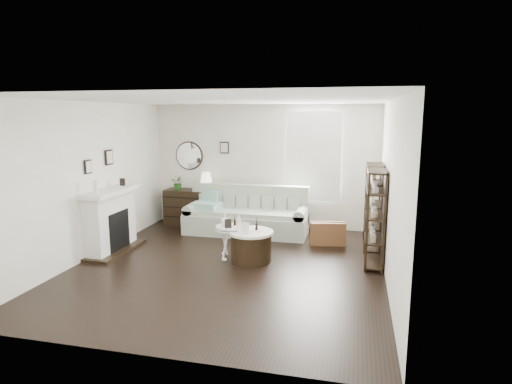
% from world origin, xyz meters
% --- Properties ---
extents(room, '(5.50, 5.50, 5.50)m').
position_xyz_m(room, '(0.73, 2.70, 1.60)').
color(room, black).
rests_on(room, ground).
extents(fireplace, '(0.50, 1.40, 1.84)m').
position_xyz_m(fireplace, '(-2.32, 0.30, 0.54)').
color(fireplace, white).
rests_on(fireplace, ground).
extents(shelf_unit_far, '(0.30, 0.80, 1.60)m').
position_xyz_m(shelf_unit_far, '(2.33, 1.55, 0.80)').
color(shelf_unit_far, black).
rests_on(shelf_unit_far, ground).
extents(shelf_unit_near, '(0.30, 0.80, 1.60)m').
position_xyz_m(shelf_unit_near, '(2.33, 0.65, 0.80)').
color(shelf_unit_near, black).
rests_on(shelf_unit_near, ground).
extents(sofa, '(2.56, 0.89, 0.99)m').
position_xyz_m(sofa, '(-0.22, 2.08, 0.33)').
color(sofa, '#9CA795').
rests_on(sofa, ground).
extents(quilt, '(0.62, 0.54, 0.14)m').
position_xyz_m(quilt, '(-1.06, 1.95, 0.58)').
color(quilt, '#299962').
rests_on(quilt, sofa).
extents(suitcase, '(0.70, 0.34, 0.45)m').
position_xyz_m(suitcase, '(1.51, 1.60, 0.22)').
color(suitcase, brown).
rests_on(suitcase, ground).
extents(dresser, '(1.21, 0.52, 0.80)m').
position_xyz_m(dresser, '(-1.61, 2.47, 0.40)').
color(dresser, black).
rests_on(dresser, ground).
extents(table_lamp, '(0.26, 0.26, 0.41)m').
position_xyz_m(table_lamp, '(-1.26, 2.47, 1.01)').
color(table_lamp, white).
rests_on(table_lamp, dresser).
extents(potted_plant, '(0.30, 0.26, 0.32)m').
position_xyz_m(potted_plant, '(-1.91, 2.42, 0.96)').
color(potted_plant, '#1E5317').
rests_on(potted_plant, dresser).
extents(drum_table, '(0.76, 0.76, 0.53)m').
position_xyz_m(drum_table, '(0.30, 0.35, 0.27)').
color(drum_table, black).
rests_on(drum_table, ground).
extents(pedestal_table, '(0.48, 0.48, 0.58)m').
position_xyz_m(pedestal_table, '(-0.11, 0.42, 0.53)').
color(pedestal_table, white).
rests_on(pedestal_table, ground).
extents(eiffel_drum, '(0.14, 0.14, 0.21)m').
position_xyz_m(eiffel_drum, '(0.38, 0.40, 0.64)').
color(eiffel_drum, black).
rests_on(eiffel_drum, drum_table).
extents(bottle_drum, '(0.07, 0.07, 0.29)m').
position_xyz_m(bottle_drum, '(0.11, 0.27, 0.68)').
color(bottle_drum, silver).
rests_on(bottle_drum, drum_table).
extents(card_frame_drum, '(0.15, 0.07, 0.19)m').
position_xyz_m(card_frame_drum, '(0.25, 0.16, 0.63)').
color(card_frame_drum, silver).
rests_on(card_frame_drum, drum_table).
extents(eiffel_ped, '(0.12, 0.12, 0.19)m').
position_xyz_m(eiffel_ped, '(-0.01, 0.45, 0.67)').
color(eiffel_ped, black).
rests_on(eiffel_ped, pedestal_table).
extents(flask_ped, '(0.14, 0.14, 0.26)m').
position_xyz_m(flask_ped, '(-0.19, 0.44, 0.71)').
color(flask_ped, silver).
rests_on(flask_ped, pedestal_table).
extents(card_frame_ped, '(0.13, 0.08, 0.15)m').
position_xyz_m(card_frame_ped, '(-0.08, 0.29, 0.66)').
color(card_frame_ped, black).
rests_on(card_frame_ped, pedestal_table).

